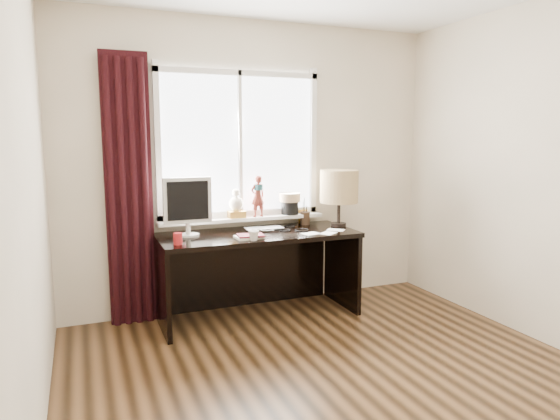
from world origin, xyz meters
name	(u,v)px	position (x,y,z in m)	size (l,w,h in m)	color
floor	(367,406)	(0.00, 0.00, 0.00)	(3.50, 4.00, 0.00)	brown
wall_back	(255,166)	(0.00, 2.00, 1.30)	(3.50, 2.60, 0.00)	#BFB399
wall_left	(18,203)	(-1.75, 0.00, 1.30)	(4.00, 2.60, 0.00)	#BFB399
laptop	(264,229)	(-0.01, 1.73, 0.76)	(0.34, 0.22, 0.03)	silver
mug	(254,235)	(-0.24, 1.34, 0.79)	(0.09, 0.08, 0.09)	white
red_cup	(178,239)	(-0.83, 1.43, 0.80)	(0.07, 0.07, 0.09)	maroon
window	(240,167)	(-0.15, 1.95, 1.30)	(1.52, 0.21, 1.40)	white
curtain	(129,193)	(-1.13, 1.91, 1.12)	(0.38, 0.09, 2.25)	black
desk	(255,258)	(-0.10, 1.73, 0.51)	(1.70, 0.70, 0.75)	black
monitor	(187,203)	(-0.68, 1.73, 1.03)	(0.40, 0.18, 0.49)	beige
notebook_stack	(250,236)	(-0.24, 1.44, 0.77)	(0.24, 0.18, 0.03)	beige
brush_holder	(305,218)	(0.45, 1.85, 0.81)	(0.09, 0.09, 0.25)	black
icon_frame	(303,216)	(0.46, 1.92, 0.81)	(0.10, 0.04, 0.13)	gold
table_lamp	(339,187)	(0.70, 1.66, 1.11)	(0.35, 0.35, 0.52)	black
loose_papers	(325,232)	(0.45, 1.43, 0.75)	(0.46, 0.29, 0.00)	white
desk_cables	(294,229)	(0.25, 1.67, 0.75)	(0.30, 0.37, 0.01)	black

